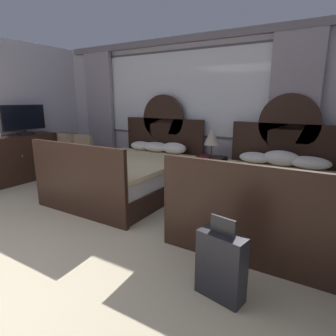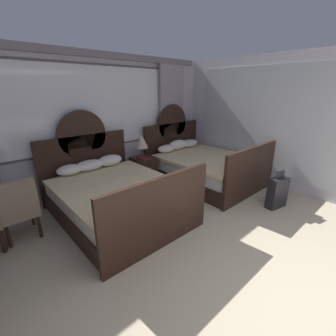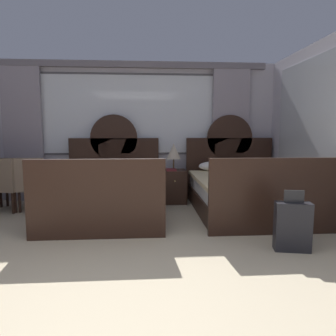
{
  "view_description": "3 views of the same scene",
  "coord_description": "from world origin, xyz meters",
  "px_view_note": "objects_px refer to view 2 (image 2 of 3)",
  "views": [
    {
      "loc": [
        2.66,
        -0.66,
        1.58
      ],
      "look_at": [
        0.67,
        2.61,
        0.64
      ],
      "focal_mm": 29.96,
      "sensor_mm": 36.0,
      "label": 1
    },
    {
      "loc": [
        -1.96,
        -0.18,
        2.04
      ],
      "look_at": [
        0.68,
        2.72,
        0.68
      ],
      "focal_mm": 24.65,
      "sensor_mm": 36.0,
      "label": 2
    },
    {
      "loc": [
        0.34,
        -1.97,
        1.36
      ],
      "look_at": [
        0.7,
        3.12,
        0.74
      ],
      "focal_mm": 32.53,
      "sensor_mm": 36.0,
      "label": 3
    }
  ],
  "objects_px": {
    "bed_near_mirror": "(203,166)",
    "suitcase_on_floor": "(277,192)",
    "book_on_nightstand": "(143,158)",
    "bed_near_window": "(115,196)",
    "table_lamp_on_nightstand": "(142,142)",
    "nightstand_between_beds": "(144,171)",
    "armchair_by_window_left": "(15,207)"
  },
  "relations": [
    {
      "from": "bed_near_window",
      "to": "table_lamp_on_nightstand",
      "type": "relative_size",
      "value": 4.58
    },
    {
      "from": "bed_near_window",
      "to": "nightstand_between_beds",
      "type": "height_order",
      "value": "bed_near_window"
    },
    {
      "from": "bed_near_window",
      "to": "suitcase_on_floor",
      "type": "height_order",
      "value": "bed_near_window"
    },
    {
      "from": "armchair_by_window_left",
      "to": "table_lamp_on_nightstand",
      "type": "bearing_deg",
      "value": 10.35
    },
    {
      "from": "bed_near_window",
      "to": "bed_near_mirror",
      "type": "distance_m",
      "value": 2.28
    },
    {
      "from": "book_on_nightstand",
      "to": "armchair_by_window_left",
      "type": "relative_size",
      "value": 0.28
    },
    {
      "from": "suitcase_on_floor",
      "to": "bed_near_window",
      "type": "bearing_deg",
      "value": 143.19
    },
    {
      "from": "nightstand_between_beds",
      "to": "suitcase_on_floor",
      "type": "xyz_separation_m",
      "value": [
        1.14,
        -2.44,
        -0.03
      ]
    },
    {
      "from": "bed_near_window",
      "to": "nightstand_between_beds",
      "type": "xyz_separation_m",
      "value": [
        1.14,
        0.74,
        -0.04
      ]
    },
    {
      "from": "nightstand_between_beds",
      "to": "bed_near_window",
      "type": "bearing_deg",
      "value": -147.1
    },
    {
      "from": "nightstand_between_beds",
      "to": "table_lamp_on_nightstand",
      "type": "distance_m",
      "value": 0.66
    },
    {
      "from": "bed_near_mirror",
      "to": "suitcase_on_floor",
      "type": "distance_m",
      "value": 1.71
    },
    {
      "from": "book_on_nightstand",
      "to": "suitcase_on_floor",
      "type": "xyz_separation_m",
      "value": [
        1.19,
        -2.35,
        -0.36
      ]
    },
    {
      "from": "bed_near_window",
      "to": "table_lamp_on_nightstand",
      "type": "height_order",
      "value": "bed_near_window"
    },
    {
      "from": "bed_near_window",
      "to": "nightstand_between_beds",
      "type": "bearing_deg",
      "value": 32.9
    },
    {
      "from": "table_lamp_on_nightstand",
      "to": "suitcase_on_floor",
      "type": "xyz_separation_m",
      "value": [
        1.14,
        -2.47,
        -0.68
      ]
    },
    {
      "from": "bed_near_window",
      "to": "nightstand_between_beds",
      "type": "relative_size",
      "value": 3.62
    },
    {
      "from": "bed_near_window",
      "to": "bed_near_mirror",
      "type": "xyz_separation_m",
      "value": [
        2.28,
        0.0,
        0.0
      ]
    },
    {
      "from": "table_lamp_on_nightstand",
      "to": "armchair_by_window_left",
      "type": "bearing_deg",
      "value": -169.65
    },
    {
      "from": "armchair_by_window_left",
      "to": "suitcase_on_floor",
      "type": "relative_size",
      "value": 1.31
    },
    {
      "from": "suitcase_on_floor",
      "to": "table_lamp_on_nightstand",
      "type": "bearing_deg",
      "value": 114.71
    },
    {
      "from": "table_lamp_on_nightstand",
      "to": "armchair_by_window_left",
      "type": "distance_m",
      "value": 2.57
    },
    {
      "from": "bed_near_window",
      "to": "suitcase_on_floor",
      "type": "relative_size",
      "value": 3.24
    },
    {
      "from": "nightstand_between_beds",
      "to": "suitcase_on_floor",
      "type": "distance_m",
      "value": 2.69
    },
    {
      "from": "nightstand_between_beds",
      "to": "suitcase_on_floor",
      "type": "bearing_deg",
      "value": -65.06
    },
    {
      "from": "bed_near_mirror",
      "to": "book_on_nightstand",
      "type": "relative_size",
      "value": 8.72
    },
    {
      "from": "bed_near_window",
      "to": "bed_near_mirror",
      "type": "relative_size",
      "value": 1.0
    },
    {
      "from": "table_lamp_on_nightstand",
      "to": "armchair_by_window_left",
      "type": "xyz_separation_m",
      "value": [
        -2.48,
        -0.45,
        -0.46
      ]
    },
    {
      "from": "bed_near_window",
      "to": "book_on_nightstand",
      "type": "bearing_deg",
      "value": 30.91
    },
    {
      "from": "armchair_by_window_left",
      "to": "suitcase_on_floor",
      "type": "bearing_deg",
      "value": -29.15
    },
    {
      "from": "nightstand_between_beds",
      "to": "book_on_nightstand",
      "type": "xyz_separation_m",
      "value": [
        -0.06,
        -0.09,
        0.33
      ]
    },
    {
      "from": "bed_near_mirror",
      "to": "nightstand_between_beds",
      "type": "bearing_deg",
      "value": 147.24
    }
  ]
}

